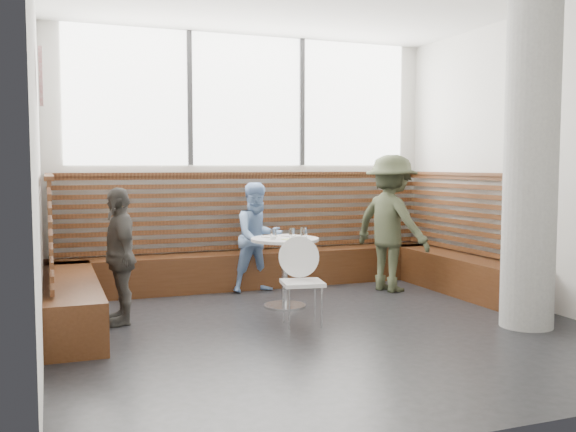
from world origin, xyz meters
name	(u,v)px	position (x,y,z in m)	size (l,w,h in m)	color
room	(326,160)	(0.00, 0.00, 1.60)	(5.00, 5.00, 3.20)	silver
booth	(265,260)	(0.00, 1.77, 0.41)	(5.00, 2.50, 1.44)	#3B1F0E
concrete_column	(531,160)	(1.85, -0.60, 1.60)	(0.50, 0.50, 3.20)	gray
wall_art	(41,76)	(-2.46, 0.40, 2.30)	(0.50, 0.50, 0.03)	white
cafe_table	(285,258)	(-0.03, 1.01, 0.54)	(0.74, 0.74, 0.76)	silver
cafe_chair	(300,274)	(-0.15, 0.26, 0.49)	(0.41, 0.40, 0.85)	white
adult_man	(391,223)	(1.52, 1.42, 0.84)	(1.08, 0.62, 1.67)	#3A402B
child_back	(258,237)	(-0.04, 1.93, 0.67)	(0.65, 0.51, 1.34)	#7BA1D6
child_left	(120,256)	(-1.79, 0.92, 0.67)	(0.78, 0.33, 1.34)	#44423E
plate_near	(269,237)	(-0.16, 1.15, 0.77)	(0.18, 0.18, 0.01)	white
plate_far	(287,235)	(0.07, 1.19, 0.77)	(0.19, 0.19, 0.01)	white
glass_left	(273,234)	(-0.18, 0.97, 0.81)	(0.07, 0.07, 0.10)	white
glass_mid	(292,233)	(0.03, 0.96, 0.81)	(0.07, 0.07, 0.11)	white
glass_right	(304,232)	(0.18, 0.99, 0.82)	(0.07, 0.07, 0.11)	white
menu_card	(291,239)	(-0.01, 0.88, 0.76)	(0.19, 0.13, 0.00)	#A5C64C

